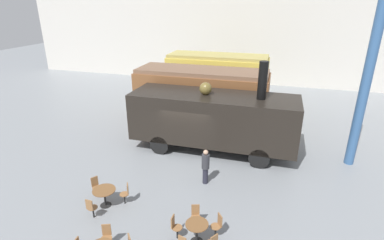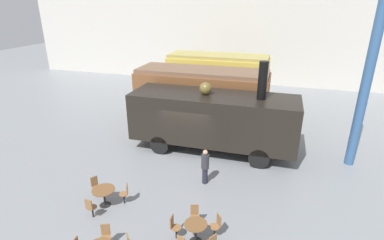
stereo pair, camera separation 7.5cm
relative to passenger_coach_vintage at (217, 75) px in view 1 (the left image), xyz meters
The scene contains 16 objects.
ground_plane 9.00m from the passenger_coach_vintage, 88.40° to the right, with size 80.00×80.00×0.00m, color gray.
backdrop_wall 7.41m from the passenger_coach_vintage, 88.04° to the left, with size 44.00×0.15×9.00m.
passenger_coach_vintage is the anchor object (origin of this frame).
passenger_coach_wooden 4.46m from the passenger_coach_vintage, 90.81° to the right, with size 8.11×2.84×3.65m.
steam_locomotive 7.83m from the passenger_coach_vintage, 79.64° to the right, with size 8.54×2.67×4.92m.
cafe_table_near 14.71m from the passenger_coach_vintage, 80.64° to the right, with size 0.77×0.77×0.75m.
cafe_table_far 13.76m from the passenger_coach_vintage, 96.70° to the right, with size 0.89×0.89×0.73m.
cafe_chair_0 14.62m from the passenger_coach_vintage, 83.59° to the right, with size 0.36×0.36×0.87m.
cafe_chair_3 14.38m from the passenger_coach_vintage, 77.95° to the right, with size 0.40×0.40×0.87m.
cafe_chair_4 13.97m from the passenger_coach_vintage, 81.15° to the right, with size 0.37×0.39×0.87m.
cafe_chair_5 15.56m from the passenger_coach_vintage, 91.31° to the right, with size 0.38×0.39×0.87m.
cafe_chair_10 13.34m from the passenger_coach_vintage, 93.73° to the right, with size 0.40×0.39×0.87m.
cafe_chair_11 13.42m from the passenger_coach_vintage, 99.84° to the right, with size 0.40×0.40×0.87m.
cafe_chair_12 14.58m from the passenger_coach_vintage, 96.53° to the right, with size 0.36×0.36×0.87m.
visitor_person 11.16m from the passenger_coach_vintage, 80.63° to the right, with size 0.34×0.34×1.63m.
support_pillar 11.07m from the passenger_coach_vintage, 41.15° to the right, with size 0.44×0.44×8.00m.
Camera 1 is at (4.17, -13.25, 7.51)m, focal length 28.00 mm.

